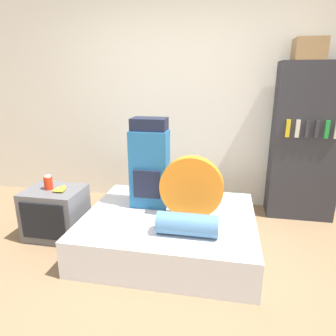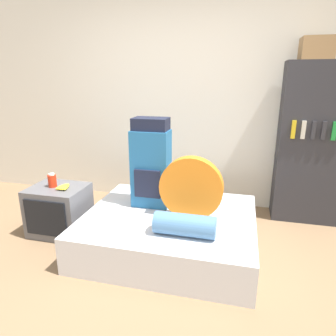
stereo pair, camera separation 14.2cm
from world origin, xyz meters
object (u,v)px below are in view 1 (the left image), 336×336
bookshelf (306,143)px  television (56,213)px  sleeping_roll (187,224)px  cardboard_box (309,49)px  backpack (150,164)px  canister (48,183)px  tent_bag (191,187)px

bookshelf → television: bearing=-158.8°
sleeping_roll → bookshelf: size_ratio=0.29×
television → bookshelf: size_ratio=0.32×
bookshelf → cardboard_box: 0.97m
backpack → canister: bearing=-169.6°
bookshelf → cardboard_box: bearing=-164.9°
backpack → tent_bag: size_ratio=1.52×
tent_bag → bookshelf: (1.15, 0.98, 0.24)m
tent_bag → television: (-1.37, 0.00, -0.37)m
sleeping_roll → television: 1.43m
television → tent_bag: bearing=-0.0°
tent_bag → sleeping_roll: 0.39m
television → canister: 0.32m
tent_bag → cardboard_box: bearing=42.0°
tent_bag → cardboard_box: (1.06, 0.95, 1.21)m
backpack → cardboard_box: cardboard_box is taller
bookshelf → cardboard_box: cardboard_box is taller
backpack → cardboard_box: bearing=27.1°
canister → cardboard_box: (2.47, 0.94, 1.27)m
backpack → cardboard_box: 1.99m
backpack → television: backpack is taller
backpack → tent_bag: backpack is taller
tent_bag → canister: 1.42m
television → bookshelf: (2.52, 0.97, 0.61)m
tent_bag → cardboard_box: size_ratio=1.92×
canister → cardboard_box: bearing=20.9°
canister → bookshelf: bookshelf is taller
canister → backpack: bearing=10.4°
television → cardboard_box: bearing=21.4°
backpack → bookshelf: bookshelf is taller
backpack → television: 1.08m
tent_bag → sleeping_roll: bearing=-88.4°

